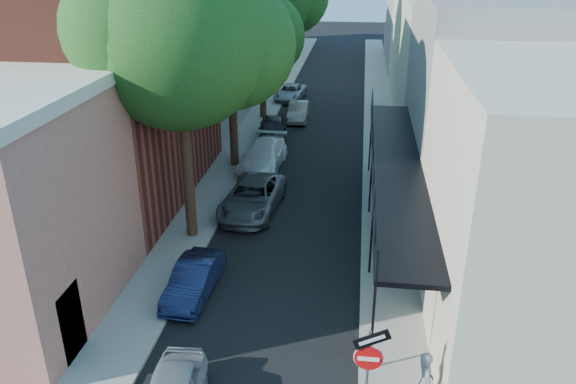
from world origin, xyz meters
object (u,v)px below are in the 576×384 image
(sign_post, at_px, (369,362))
(parked_car_e, at_px, (272,129))
(oak_near, at_px, (192,37))
(pedestrian, at_px, (425,382))
(parked_car_b, at_px, (194,279))
(parked_car_g, at_px, (290,92))
(parked_car_f, at_px, (298,111))
(parked_car_c, at_px, (253,197))
(oak_mid, at_px, (238,30))
(parked_car_d, at_px, (263,156))

(sign_post, bearing_deg, parked_car_e, 104.61)
(oak_near, xyz_separation_m, pedestrian, (7.97, -8.61, -6.89))
(parked_car_b, distance_m, parked_car_g, 26.22)
(parked_car_b, distance_m, parked_car_f, 20.95)
(parked_car_b, height_order, parked_car_e, parked_car_e)
(parked_car_f, bearing_deg, oak_near, -98.61)
(parked_car_b, distance_m, parked_car_c, 6.67)
(sign_post, height_order, pedestrian, sign_post)
(sign_post, distance_m, parked_car_g, 31.83)
(parked_car_e, bearing_deg, oak_mid, -109.75)
(parked_car_f, xyz_separation_m, parked_car_g, (-1.20, 5.30, -0.03))
(oak_near, height_order, parked_car_g, oak_near)
(oak_mid, height_order, parked_car_g, oak_mid)
(oak_mid, distance_m, parked_car_b, 13.84)
(parked_car_e, xyz_separation_m, pedestrian, (7.07, -20.93, 0.30))
(oak_near, height_order, pedestrian, oak_near)
(parked_car_c, bearing_deg, oak_mid, 110.19)
(parked_car_b, xyz_separation_m, parked_car_g, (-0.04, 26.22, -0.02))
(sign_post, bearing_deg, parked_car_b, 138.54)
(parked_car_g, bearing_deg, oak_near, -85.75)
(parked_car_g, bearing_deg, parked_car_b, -83.66)
(parked_car_f, distance_m, pedestrian, 26.00)
(parked_car_b, bearing_deg, parked_car_c, 86.67)
(sign_post, bearing_deg, parked_car_f, 99.95)
(parked_car_b, bearing_deg, parked_car_f, 89.93)
(parked_car_d, distance_m, parked_car_g, 14.42)
(parked_car_d, bearing_deg, parked_car_c, -82.79)
(oak_near, height_order, oak_mid, oak_near)
(parked_car_e, relative_size, parked_car_f, 1.12)
(pedestrian, bearing_deg, parked_car_b, 44.98)
(parked_car_f, bearing_deg, parked_car_d, -97.01)
(sign_post, distance_m, parked_car_c, 12.77)
(parked_car_d, distance_m, parked_car_e, 4.76)
(parked_car_d, height_order, parked_car_e, parked_car_d)
(sign_post, relative_size, parked_car_e, 0.74)
(oak_near, bearing_deg, parked_car_e, 85.85)
(oak_near, height_order, parked_car_f, oak_near)
(oak_mid, xyz_separation_m, parked_car_f, (2.02, 8.72, -6.46))
(sign_post, relative_size, parked_car_g, 0.74)
(parked_car_b, relative_size, parked_car_d, 0.73)
(parked_car_b, relative_size, parked_car_g, 0.87)
(parked_car_c, relative_size, parked_car_f, 1.35)
(parked_car_c, bearing_deg, pedestrian, -55.64)
(parked_car_b, bearing_deg, parked_car_e, 92.80)
(parked_car_d, bearing_deg, pedestrian, -64.40)
(sign_post, height_order, parked_car_c, sign_post)
(sign_post, xyz_separation_m, oak_mid, (-6.58, 17.26, 5.02))
(oak_mid, bearing_deg, sign_post, -69.14)
(parked_car_b, bearing_deg, pedestrian, -28.30)
(oak_mid, xyz_separation_m, parked_car_c, (1.61, -5.57, -6.38))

